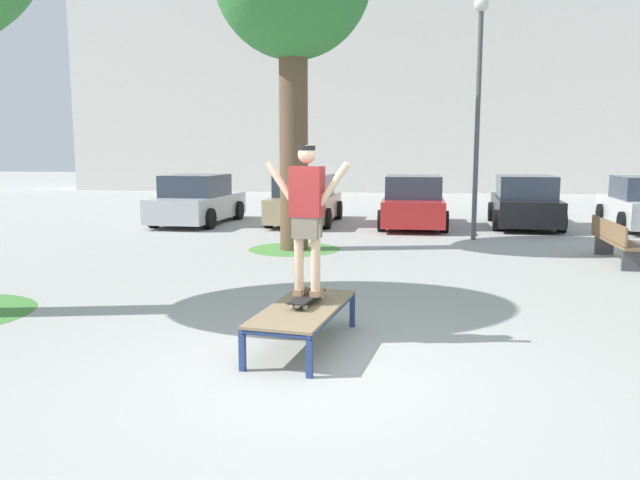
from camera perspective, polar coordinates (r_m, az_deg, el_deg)
ground_plane at (r=6.26m, az=-0.68°, el=-12.17°), size 120.00×120.00×0.00m
building_facade at (r=36.07m, az=5.51°, el=16.58°), size 34.59×4.00×15.02m
skate_box at (r=6.94m, az=-1.53°, el=-6.54°), size 1.05×2.00×0.46m
skateboard at (r=7.04m, az=-1.19°, el=-5.29°), size 0.35×0.82×0.09m
skater at (r=6.88m, az=-1.21°, el=2.80°), size 1.00×0.34×1.69m
grass_patch_mid_back at (r=13.92m, az=-2.39°, el=-0.84°), size 2.07×2.07×0.01m
car_silver at (r=19.25m, az=-11.26°, el=3.55°), size 2.12×4.30×1.50m
car_tan at (r=18.91m, az=-1.38°, el=3.62°), size 2.02×4.25×1.50m
car_red at (r=18.32m, az=8.61°, el=3.39°), size 2.00×4.24×1.50m
car_black at (r=19.13m, az=18.41°, el=3.26°), size 2.20×4.34×1.50m
park_bench at (r=13.56m, az=25.63°, el=0.01°), size 0.57×2.42×0.83m
light_post at (r=15.83m, az=14.48°, el=13.86°), size 0.36×0.36×5.83m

